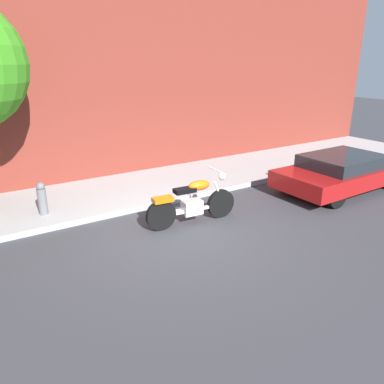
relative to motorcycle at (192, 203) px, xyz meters
name	(u,v)px	position (x,y,z in m)	size (l,w,h in m)	color
ground_plane	(179,234)	(-0.54, -0.34, -0.48)	(60.00, 60.00, 0.00)	#38383D
sidewalk	(123,191)	(-0.54, 2.67, -0.41)	(23.58, 2.84, 0.14)	#A3A3A3
building_facade	(91,42)	(-0.54, 4.34, 3.48)	(23.58, 0.50, 7.93)	maroon
motorcycle	(192,203)	(0.00, 0.00, 0.00)	(2.19, 0.70, 1.17)	black
parked_car_red	(343,171)	(4.80, -0.35, 0.07)	(4.11, 1.86, 1.03)	black
fire_hydrant	(42,201)	(-2.78, 2.00, -0.03)	(0.20, 0.20, 0.91)	slate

